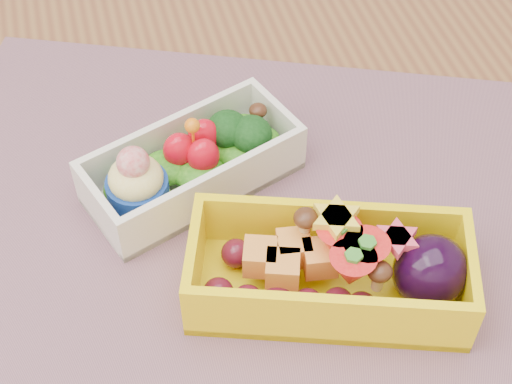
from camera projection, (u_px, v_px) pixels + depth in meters
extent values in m
cube|color=brown|center=(284.00, 271.00, 0.57)|extent=(1.20, 0.80, 0.04)
cube|color=#825A61|center=(248.00, 234.00, 0.57)|extent=(0.61, 0.55, 0.00)
cube|color=silver|center=(192.00, 165.00, 0.58)|extent=(0.17, 0.12, 0.04)
ellipsoid|color=#57A922|center=(193.00, 171.00, 0.58)|extent=(0.16, 0.11, 0.02)
cylinder|color=navy|center=(139.00, 195.00, 0.56)|extent=(0.04, 0.04, 0.03)
sphere|color=red|center=(133.00, 162.00, 0.54)|extent=(0.02, 0.02, 0.02)
ellipsoid|color=red|center=(179.00, 150.00, 0.57)|extent=(0.02, 0.02, 0.03)
ellipsoid|color=red|center=(203.00, 156.00, 0.57)|extent=(0.02, 0.02, 0.03)
ellipsoid|color=red|center=(204.00, 136.00, 0.58)|extent=(0.02, 0.02, 0.03)
sphere|color=orange|center=(192.00, 126.00, 0.55)|extent=(0.01, 0.01, 0.01)
ellipsoid|color=black|center=(228.00, 129.00, 0.59)|extent=(0.03, 0.03, 0.03)
ellipsoid|color=black|center=(251.00, 134.00, 0.58)|extent=(0.03, 0.03, 0.03)
ellipsoid|color=#3F2111|center=(258.00, 110.00, 0.59)|extent=(0.01, 0.01, 0.01)
cube|color=yellow|center=(329.00, 271.00, 0.51)|extent=(0.20, 0.14, 0.05)
ellipsoid|color=#551021|center=(271.00, 281.00, 0.52)|extent=(0.11, 0.08, 0.02)
cube|color=orange|center=(288.00, 257.00, 0.51)|extent=(0.06, 0.05, 0.02)
cone|color=red|center=(338.00, 243.00, 0.51)|extent=(0.04, 0.04, 0.03)
cone|color=red|center=(365.00, 258.00, 0.50)|extent=(0.04, 0.04, 0.03)
cone|color=red|center=(351.00, 271.00, 0.49)|extent=(0.04, 0.04, 0.03)
cylinder|color=yellow|center=(336.00, 218.00, 0.50)|extent=(0.03, 0.03, 0.01)
cylinder|color=#E53F5B|center=(397.00, 239.00, 0.50)|extent=(0.03, 0.03, 0.01)
ellipsoid|color=#3F2111|center=(304.00, 235.00, 0.52)|extent=(0.02, 0.02, 0.01)
ellipsoid|color=#3F2111|center=(378.00, 279.00, 0.49)|extent=(0.02, 0.02, 0.01)
ellipsoid|color=black|center=(430.00, 272.00, 0.51)|extent=(0.05, 0.05, 0.05)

